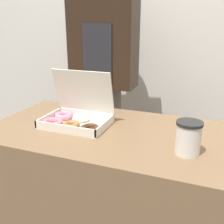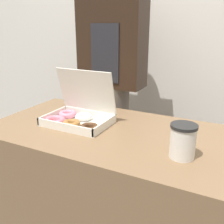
% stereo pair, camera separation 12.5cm
% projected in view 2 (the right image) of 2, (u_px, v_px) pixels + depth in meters
% --- Properties ---
extents(wall_back, '(10.00, 0.05, 2.60)m').
position_uv_depth(wall_back, '(167.00, 17.00, 1.86)').
color(wall_back, silver).
rests_on(wall_back, ground_plane).
extents(table, '(1.17, 0.65, 0.77)m').
position_uv_depth(table, '(108.00, 196.00, 1.39)').
color(table, brown).
rests_on(table, ground_plane).
extents(donut_box, '(0.34, 0.25, 0.27)m').
position_uv_depth(donut_box, '(76.00, 115.00, 1.34)').
color(donut_box, white).
rests_on(donut_box, table).
extents(coffee_cup, '(0.10, 0.10, 0.13)m').
position_uv_depth(coffee_cup, '(183.00, 141.00, 0.99)').
color(coffee_cup, silver).
rests_on(coffee_cup, table).
extents(person_customer, '(0.42, 0.23, 1.64)m').
position_uv_depth(person_customer, '(112.00, 81.00, 1.74)').
color(person_customer, '#665B51').
rests_on(person_customer, ground_plane).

